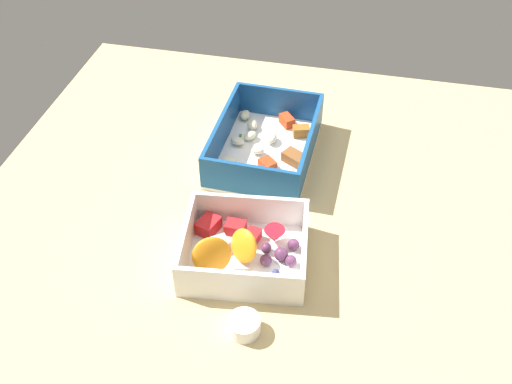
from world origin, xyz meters
TOP-DOWN VIEW (x-y plane):
  - table_surface at (0.00, 0.00)cm, footprint 80.00×80.00cm
  - pasta_container at (-12.53, -1.16)cm, footprint 20.83×15.03cm
  - fruit_bowl at (8.95, 0.51)cm, footprint 15.28×17.10cm
  - paper_cup_liner at (19.67, 3.12)cm, footprint 3.81×3.81cm

SIDE VIEW (x-z plane):
  - table_surface at x=0.00cm, z-range 0.00..2.00cm
  - paper_cup_liner at x=19.67cm, z-range 2.00..4.10cm
  - pasta_container at x=-12.53cm, z-range 0.88..6.79cm
  - fruit_bowl at x=8.95cm, z-range 0.99..6.82cm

